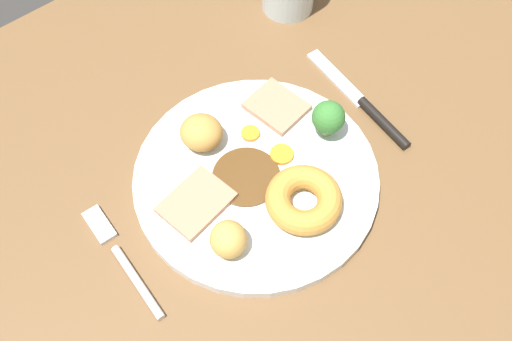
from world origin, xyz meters
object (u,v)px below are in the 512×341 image
Objects in this scene: meat_slice_under at (277,106)px; carrot_coin_back at (250,133)px; carrot_coin_front at (282,154)px; broccoli_floret at (331,120)px; yorkshire_pudding at (304,200)px; knife at (366,106)px; roast_potato_right at (201,132)px; meat_slice_main at (196,203)px; fork at (121,258)px; roast_potato_left at (228,239)px; dinner_plate at (256,178)px.

meat_slice_under reaches higher than carrot_coin_back.
broccoli_floret reaches higher than carrot_coin_front.
yorkshire_pudding is 16.97cm from knife.
broccoli_floret is (12.04, -8.70, 1.06)cm from roast_potato_right.
carrot_coin_back is (10.52, 3.41, -0.18)cm from meat_slice_main.
yorkshire_pudding is 1.68× the size of roast_potato_right.
meat_slice_main is 11.06cm from carrot_coin_back.
meat_slice_main is at bearing 139.53° from yorkshire_pudding.
roast_potato_right is at bearing -66.13° from fork.
carrot_coin_back is at bearing 140.23° from broccoli_floret.
yorkshire_pudding is (8.92, -7.61, 0.98)cm from meat_slice_main.
meat_slice_under is at bearing 10.96° from carrot_coin_back.
broccoli_floret is at bearing -39.77° from carrot_coin_back.
carrot_coin_front is at bearing -78.80° from carrot_coin_back.
roast_potato_left reaches higher than fork.
broccoli_floret is at bearing -35.85° from roast_potato_right.
carrot_coin_back is (-0.91, 4.60, -0.01)cm from carrot_coin_front.
roast_potato_right is at bearing 169.28° from meat_slice_under.
broccoli_floret is (10.14, -1.16, 3.64)cm from dinner_plate.
carrot_coin_front is 21.26cm from fork.
meat_slice_main is 11.76cm from yorkshire_pudding.
carrot_coin_back is at bearing 56.95° from dinner_plate.
roast_potato_right is at bearing 144.15° from broccoli_floret.
meat_slice_main is at bearing -89.57° from fork.
meat_slice_main is 17.94cm from broccoli_floret.
roast_potato_right reaches higher than meat_slice_main.
meat_slice_main is 0.89× the size of yorkshire_pudding.
yorkshire_pudding is (-6.49, -11.97, 0.98)cm from meat_slice_under.
meat_slice_under is 2.40× the size of carrot_coin_front.
roast_potato_left is at bearing -156.74° from carrot_coin_front.
meat_slice_under reaches higher than fork.
carrot_coin_back reaches higher than fork.
meat_slice_main and meat_slice_under have the same top height.
carrot_coin_back reaches higher than dinner_plate.
broccoli_floret is (2.18, -6.83, 2.54)cm from meat_slice_under.
broccoli_floret is at bearing 99.69° from knife.
fork is at bearing -171.76° from carrot_coin_back.
roast_potato_left and roast_potato_right have the same top height.
fork is at bearing 175.50° from carrot_coin_front.
meat_slice_main is 6.44cm from roast_potato_left.
meat_slice_under is 19.08cm from roast_potato_left.
yorkshire_pudding reaches higher than knife.
meat_slice_main is 0.49× the size of fork.
knife is (17.28, -0.58, -0.25)cm from dinner_plate.
knife is (25.09, 4.36, -2.82)cm from roast_potato_left.
roast_potato_left is 11.88cm from fork.
carrot_coin_back is 0.12× the size of knife.
knife is (34.45, -2.38, 0.06)cm from fork.
carrot_coin_back reaches higher than knife.
yorkshire_pudding is at bearing 114.94° from knife.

